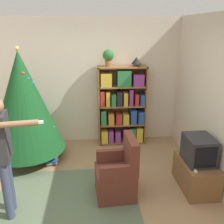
{
  "coord_description": "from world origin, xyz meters",
  "views": [
    {
      "loc": [
        0.13,
        -2.91,
        2.39
      ],
      "look_at": [
        0.47,
        1.0,
        1.05
      ],
      "focal_mm": 40.0,
      "sensor_mm": 36.0,
      "label": 1
    }
  ],
  "objects_px": {
    "television": "(199,150)",
    "christmas_tree": "(23,103)",
    "standing_person": "(3,150)",
    "bookshelf": "(122,107)",
    "potted_plant": "(108,57)",
    "armchair": "(118,175)",
    "table_lamp": "(136,61)"
  },
  "relations": [
    {
      "from": "television",
      "to": "table_lamp",
      "type": "height_order",
      "value": "table_lamp"
    },
    {
      "from": "bookshelf",
      "to": "standing_person",
      "type": "xyz_separation_m",
      "value": [
        -1.75,
        -2.06,
        0.15
      ]
    },
    {
      "from": "bookshelf",
      "to": "standing_person",
      "type": "bearing_deg",
      "value": -130.35
    },
    {
      "from": "standing_person",
      "to": "bookshelf",
      "type": "bearing_deg",
      "value": 132.29
    },
    {
      "from": "bookshelf",
      "to": "standing_person",
      "type": "height_order",
      "value": "bookshelf"
    },
    {
      "from": "standing_person",
      "to": "television",
      "type": "bearing_deg",
      "value": 89.95
    },
    {
      "from": "bookshelf",
      "to": "television",
      "type": "bearing_deg",
      "value": -61.37
    },
    {
      "from": "standing_person",
      "to": "christmas_tree",
      "type": "bearing_deg",
      "value": 176.32
    },
    {
      "from": "christmas_tree",
      "to": "bookshelf",
      "type": "bearing_deg",
      "value": 17.29
    },
    {
      "from": "television",
      "to": "potted_plant",
      "type": "bearing_deg",
      "value": 125.35
    },
    {
      "from": "television",
      "to": "christmas_tree",
      "type": "distance_m",
      "value": 3.04
    },
    {
      "from": "television",
      "to": "standing_person",
      "type": "relative_size",
      "value": 0.31
    },
    {
      "from": "table_lamp",
      "to": "standing_person",
      "type": "bearing_deg",
      "value": -134.3
    },
    {
      "from": "armchair",
      "to": "potted_plant",
      "type": "distance_m",
      "value": 2.35
    },
    {
      "from": "armchair",
      "to": "potted_plant",
      "type": "height_order",
      "value": "potted_plant"
    },
    {
      "from": "christmas_tree",
      "to": "table_lamp",
      "type": "relative_size",
      "value": 10.47
    },
    {
      "from": "bookshelf",
      "to": "armchair",
      "type": "distance_m",
      "value": 1.87
    },
    {
      "from": "armchair",
      "to": "standing_person",
      "type": "xyz_separation_m",
      "value": [
        -1.46,
        -0.28,
        0.63
      ]
    },
    {
      "from": "potted_plant",
      "to": "bookshelf",
      "type": "bearing_deg",
      "value": -1.9
    },
    {
      "from": "bookshelf",
      "to": "table_lamp",
      "type": "height_order",
      "value": "table_lamp"
    },
    {
      "from": "armchair",
      "to": "bookshelf",
      "type": "bearing_deg",
      "value": 167.74
    },
    {
      "from": "standing_person",
      "to": "potted_plant",
      "type": "distance_m",
      "value": 2.68
    },
    {
      "from": "potted_plant",
      "to": "television",
      "type": "bearing_deg",
      "value": -54.65
    },
    {
      "from": "standing_person",
      "to": "table_lamp",
      "type": "xyz_separation_m",
      "value": [
        2.02,
        2.07,
        0.8
      ]
    },
    {
      "from": "television",
      "to": "standing_person",
      "type": "xyz_separation_m",
      "value": [
        -2.68,
        -0.34,
        0.3
      ]
    },
    {
      "from": "television",
      "to": "standing_person",
      "type": "distance_m",
      "value": 2.72
    },
    {
      "from": "television",
      "to": "christmas_tree",
      "type": "xyz_separation_m",
      "value": [
        -2.78,
        1.14,
        0.47
      ]
    },
    {
      "from": "television",
      "to": "christmas_tree",
      "type": "bearing_deg",
      "value": 157.7
    },
    {
      "from": "bookshelf",
      "to": "television",
      "type": "relative_size",
      "value": 3.35
    },
    {
      "from": "armchair",
      "to": "table_lamp",
      "type": "bearing_deg",
      "value": 159.61
    },
    {
      "from": "bookshelf",
      "to": "table_lamp",
      "type": "xyz_separation_m",
      "value": [
        0.27,
        0.01,
        0.95
      ]
    },
    {
      "from": "christmas_tree",
      "to": "armchair",
      "type": "xyz_separation_m",
      "value": [
        1.56,
        -1.2,
        -0.8
      ]
    }
  ]
}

